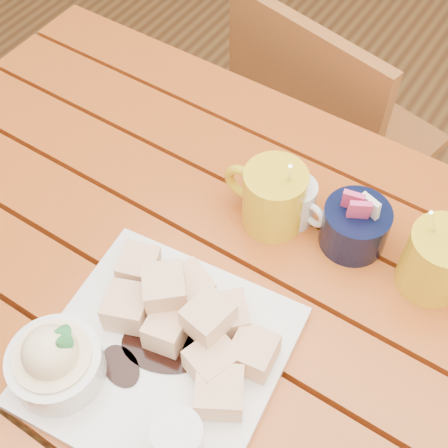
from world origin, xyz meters
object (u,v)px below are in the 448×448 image
Objects in this scene: chair_far at (322,139)px; coffee_mug_right at (439,261)px; dessert_plate at (140,352)px; table at (213,323)px; coffee_mug_left at (272,197)px.

coffee_mug_right is at bearing 141.47° from chair_far.
dessert_plate is 2.13× the size of coffee_mug_right.
dessert_plate reaches higher than table.
chair_far is (-0.36, 0.44, -0.35)m from coffee_mug_right.
coffee_mug_right is (0.25, 0.17, 0.16)m from table.
chair_far is (-0.11, 0.61, -0.19)m from table.
coffee_mug_left is 0.59m from chair_far.
coffee_mug_right is 0.67m from chair_far.
dessert_plate is 0.83m from chair_far.
coffee_mug_left reaches higher than table.
table is 0.65m from chair_far.
coffee_mug_left is (0.02, 0.29, 0.02)m from dessert_plate.
chair_far reaches higher than table.
dessert_plate is 2.12× the size of coffee_mug_left.
table is 0.22m from coffee_mug_left.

